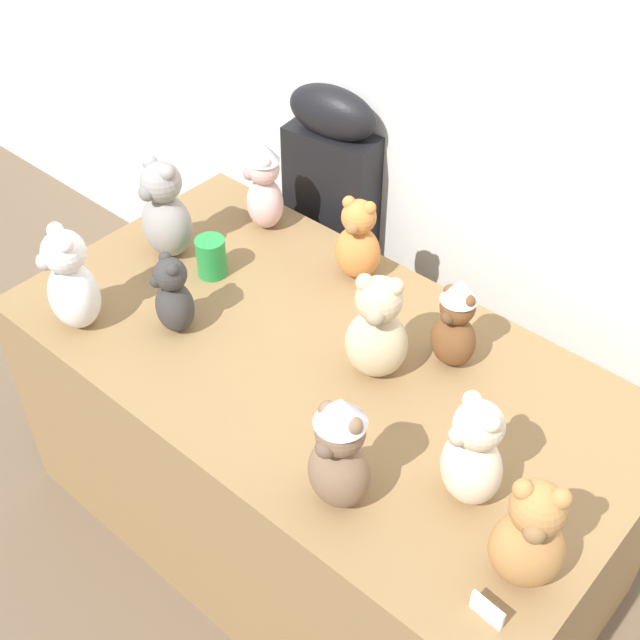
# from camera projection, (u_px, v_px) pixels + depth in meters

# --- Properties ---
(ground_plane) EXTENTS (10.00, 10.00, 0.00)m
(ground_plane) POSITION_uv_depth(u_px,v_px,m) (261.00, 585.00, 2.36)
(ground_plane) COLOR brown
(wall_back) EXTENTS (7.00, 0.08, 2.60)m
(wall_back) POSITION_uv_depth(u_px,v_px,m) (505.00, 32.00, 2.00)
(wall_back) COLOR white
(wall_back) RESTS_ON ground_plane
(display_table) EXTENTS (1.56, 0.83, 0.71)m
(display_table) POSITION_uv_depth(u_px,v_px,m) (320.00, 452.00, 2.26)
(display_table) COLOR olive
(display_table) RESTS_ON ground_plane
(instrument_case) EXTENTS (0.29, 0.15, 1.06)m
(instrument_case) POSITION_uv_depth(u_px,v_px,m) (331.00, 242.00, 2.66)
(instrument_case) COLOR black
(instrument_case) RESTS_ON ground_plane
(teddy_bear_cream) EXTENTS (0.17, 0.16, 0.27)m
(teddy_bear_cream) POSITION_uv_depth(u_px,v_px,m) (473.00, 454.00, 1.65)
(teddy_bear_cream) COLOR beige
(teddy_bear_cream) RESTS_ON display_table
(teddy_bear_charcoal) EXTENTS (0.14, 0.13, 0.22)m
(teddy_bear_charcoal) POSITION_uv_depth(u_px,v_px,m) (173.00, 296.00, 2.04)
(teddy_bear_charcoal) COLOR #383533
(teddy_bear_charcoal) RESTS_ON display_table
(teddy_bear_blush) EXTENTS (0.16, 0.15, 0.27)m
(teddy_bear_blush) POSITION_uv_depth(u_px,v_px,m) (264.00, 186.00, 2.35)
(teddy_bear_blush) COLOR beige
(teddy_bear_blush) RESTS_ON display_table
(teddy_bear_sand) EXTENTS (0.19, 0.18, 0.28)m
(teddy_bear_sand) POSITION_uv_depth(u_px,v_px,m) (377.00, 330.00, 1.90)
(teddy_bear_sand) COLOR #CCB78E
(teddy_bear_sand) RESTS_ON display_table
(teddy_bear_mocha) EXTENTS (0.14, 0.12, 0.30)m
(teddy_bear_mocha) POSITION_uv_depth(u_px,v_px,m) (339.00, 452.00, 1.62)
(teddy_bear_mocha) COLOR #7F6047
(teddy_bear_mocha) RESTS_ON display_table
(teddy_bear_snow) EXTENTS (0.17, 0.16, 0.28)m
(teddy_bear_snow) POSITION_uv_depth(u_px,v_px,m) (71.00, 282.00, 2.03)
(teddy_bear_snow) COLOR white
(teddy_bear_snow) RESTS_ON display_table
(teddy_bear_ginger) EXTENTS (0.15, 0.13, 0.24)m
(teddy_bear_ginger) POSITION_uv_depth(u_px,v_px,m) (358.00, 241.00, 2.19)
(teddy_bear_ginger) COLOR #D17F3D
(teddy_bear_ginger) RESTS_ON display_table
(teddy_bear_ash) EXTENTS (0.15, 0.13, 0.29)m
(teddy_bear_ash) POSITION_uv_depth(u_px,v_px,m) (165.00, 212.00, 2.25)
(teddy_bear_ash) COLOR gray
(teddy_bear_ash) RESTS_ON display_table
(teddy_bear_chestnut) EXTENTS (0.12, 0.10, 0.25)m
(teddy_bear_chestnut) POSITION_uv_depth(u_px,v_px,m) (455.00, 324.00, 1.94)
(teddy_bear_chestnut) COLOR brown
(teddy_bear_chestnut) RESTS_ON display_table
(teddy_bear_caramel) EXTENTS (0.17, 0.16, 0.27)m
(teddy_bear_caramel) POSITION_uv_depth(u_px,v_px,m) (530.00, 537.00, 1.50)
(teddy_bear_caramel) COLOR #B27A42
(teddy_bear_caramel) RESTS_ON display_table
(party_cup_green) EXTENTS (0.08, 0.08, 0.11)m
(party_cup_green) POSITION_uv_depth(u_px,v_px,m) (211.00, 257.00, 2.23)
(party_cup_green) COLOR #238C3D
(party_cup_green) RESTS_ON display_table
(name_card_front_left) EXTENTS (0.07, 0.01, 0.05)m
(name_card_front_left) POSITION_uv_depth(u_px,v_px,m) (487.00, 610.00, 1.51)
(name_card_front_left) COLOR white
(name_card_front_left) RESTS_ON display_table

